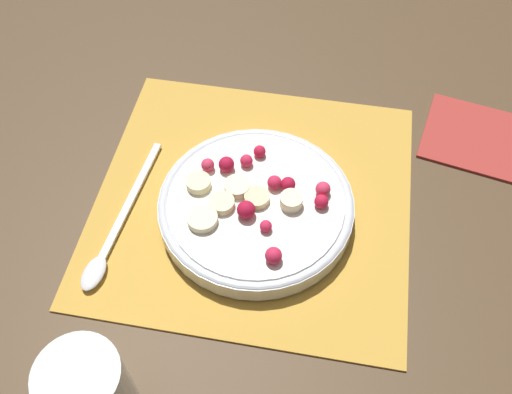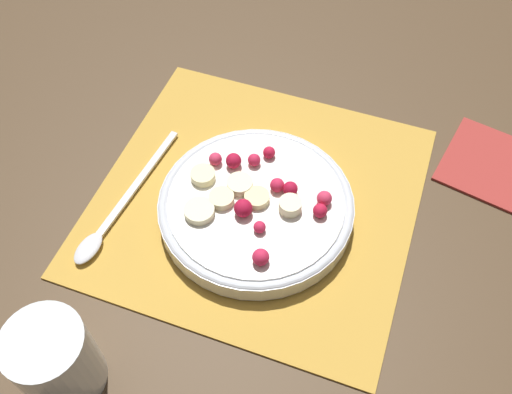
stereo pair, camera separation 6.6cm
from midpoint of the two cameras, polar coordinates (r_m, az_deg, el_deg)
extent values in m
plane|color=#4C3823|center=(0.71, 2.73, -0.44)|extent=(3.00, 3.00, 0.00)
cube|color=gold|center=(0.71, 2.74, -0.30)|extent=(0.38, 0.37, 0.01)
cylinder|color=silver|center=(0.68, 2.78, -1.27)|extent=(0.23, 0.23, 0.02)
torus|color=silver|center=(0.67, 2.81, -0.84)|extent=(0.23, 0.23, 0.01)
cylinder|color=white|center=(0.67, 2.83, -0.62)|extent=(0.21, 0.21, 0.00)
cylinder|color=beige|center=(0.67, 2.93, -0.28)|extent=(0.04, 0.04, 0.01)
cylinder|color=beige|center=(0.66, -0.62, -0.34)|extent=(0.04, 0.04, 0.01)
cylinder|color=#F4EAB7|center=(0.65, -2.82, -1.60)|extent=(0.04, 0.04, 0.01)
cylinder|color=beige|center=(0.68, -2.59, 1.98)|extent=(0.04, 0.04, 0.01)
cylinder|color=#F4EAB7|center=(0.68, 1.17, 1.09)|extent=(0.04, 0.04, 0.01)
cylinder|color=#F4EAB7|center=(0.66, 6.32, -1.06)|extent=(0.04, 0.04, 0.01)
sphere|color=#B21433|center=(0.65, 1.51, -1.29)|extent=(0.02, 0.02, 0.02)
sphere|color=red|center=(0.70, 4.21, 4.25)|extent=(0.02, 0.02, 0.02)
sphere|color=#D12347|center=(0.62, 3.56, -6.25)|extent=(0.02, 0.02, 0.02)
sphere|color=#D12347|center=(0.67, 4.89, 0.85)|extent=(0.02, 0.02, 0.02)
sphere|color=#B21433|center=(0.67, 6.27, 0.63)|extent=(0.02, 0.02, 0.02)
sphere|color=#D12347|center=(0.64, 3.32, -3.23)|extent=(0.01, 0.01, 0.01)
sphere|color=#DB3356|center=(0.70, -1.37, 3.64)|extent=(0.02, 0.02, 0.02)
sphere|color=red|center=(0.66, 9.30, -1.55)|extent=(0.02, 0.02, 0.02)
sphere|color=#B21433|center=(0.69, 0.48, 3.46)|extent=(0.02, 0.02, 0.02)
sphere|color=#D12347|center=(0.70, 2.53, 3.55)|extent=(0.02, 0.02, 0.02)
sphere|color=#DB3356|center=(0.67, 9.68, -0.32)|extent=(0.02, 0.02, 0.02)
cube|color=silver|center=(0.73, -9.07, 1.43)|extent=(0.03, 0.18, 0.00)
ellipsoid|color=silver|center=(0.68, -13.79, -5.21)|extent=(0.03, 0.05, 0.01)
cylinder|color=white|center=(0.58, -16.26, -15.68)|extent=(0.08, 0.08, 0.10)
cube|color=#A3332D|center=(0.81, 26.06, 2.25)|extent=(0.18, 0.15, 0.01)
camera|label=1|loc=(0.03, -87.13, 3.97)|focal=40.00mm
camera|label=2|loc=(0.03, 92.87, -3.97)|focal=40.00mm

